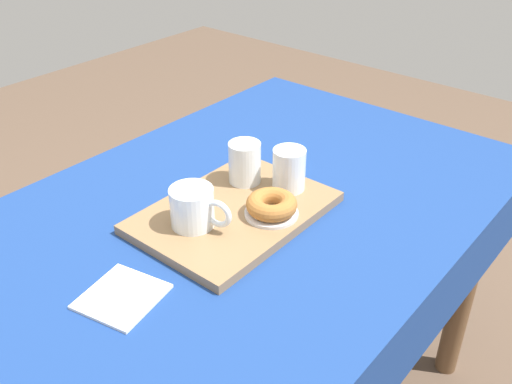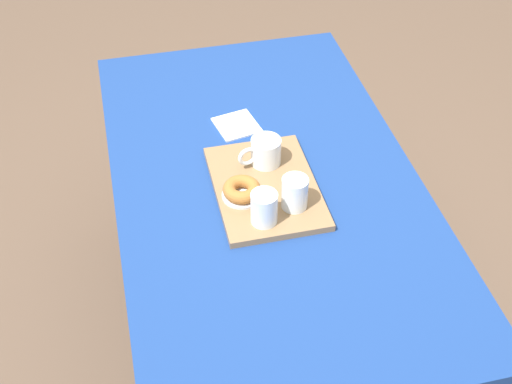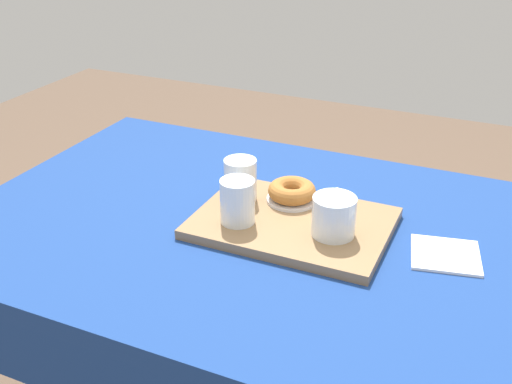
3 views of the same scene
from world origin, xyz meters
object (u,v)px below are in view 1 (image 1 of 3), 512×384
Objects in this scene: water_glass_near at (289,172)px; paper_napkin at (122,297)px; dining_table at (216,258)px; serving_tray at (234,212)px; water_glass_far at (245,165)px; tea_mug_left at (193,208)px; sugar_donut_left at (272,204)px; donut_plate_left at (271,213)px.

water_glass_near is 0.45m from paper_napkin.
dining_table is 11.66× the size of paper_napkin.
water_glass_near reaches higher than serving_tray.
water_glass_far reaches higher than serving_tray.
tea_mug_left is 1.25× the size of sugar_donut_left.
dining_table is at bearing 131.44° from sugar_donut_left.
dining_table is 0.24m from water_glass_near.
water_glass_near reaches higher than tea_mug_left.
paper_napkin is at bearing -169.89° from water_glass_far.
serving_tray is 3.06× the size of tea_mug_left.
tea_mug_left is at bearing 142.50° from donut_plate_left.
dining_table is at bearing 164.16° from serving_tray.
dining_table is at bearing 131.44° from donut_plate_left.
tea_mug_left is at bearing 169.87° from dining_table.
serving_tray is 0.09m from sugar_donut_left.
sugar_donut_left is at bearing -67.42° from serving_tray.
tea_mug_left reaches higher than dining_table.
tea_mug_left is at bearing 165.64° from water_glass_near.
water_glass_far is 0.72× the size of paper_napkin.
water_glass_far is (0.10, 0.06, 0.05)m from serving_tray.
donut_plate_left reaches higher than dining_table.
tea_mug_left is (-0.09, 0.02, 0.05)m from serving_tray.
water_glass_near is 0.85× the size of donut_plate_left.
serving_tray is at bearing 112.58° from sugar_donut_left.
donut_plate_left is at bearing -37.50° from tea_mug_left.
water_glass_near reaches higher than sugar_donut_left.
donut_plate_left is 1.06× the size of sugar_donut_left.
sugar_donut_left is at bearing -160.94° from water_glass_near.
water_glass_near is 0.11m from sugar_donut_left.
sugar_donut_left is (-0.07, -0.13, -0.02)m from water_glass_far.
donut_plate_left is at bearing -48.56° from dining_table.
water_glass_far is 0.15m from sugar_donut_left.
serving_tray is at bearing 112.58° from donut_plate_left.
sugar_donut_left is at bearing -9.49° from paper_napkin.
water_glass_far is at bearing 112.06° from water_glass_near.
tea_mug_left reaches higher than donut_plate_left.
tea_mug_left is 1.18× the size of donut_plate_left.
tea_mug_left is 1.01× the size of paper_napkin.
tea_mug_left is 1.40× the size of water_glass_near.
serving_tray reaches higher than dining_table.
serving_tray is at bearing -150.75° from water_glass_far.
donut_plate_left is (-0.11, -0.04, -0.04)m from water_glass_near.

